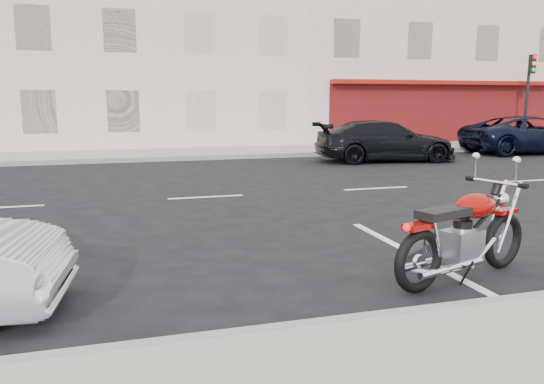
# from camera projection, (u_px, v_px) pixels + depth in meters

# --- Properties ---
(ground) EXTENTS (120.00, 120.00, 0.00)m
(ground) POSITION_uv_depth(u_px,v_px,m) (295.00, 193.00, 11.84)
(ground) COLOR black
(ground) RESTS_ON ground
(sidewalk_far) EXTENTS (80.00, 3.40, 0.15)m
(sidewalk_far) POSITION_uv_depth(u_px,v_px,m) (82.00, 156.00, 18.69)
(sidewalk_far) COLOR gray
(sidewalk_far) RESTS_ON ground
(curb_far) EXTENTS (80.00, 0.12, 0.16)m
(curb_far) POSITION_uv_depth(u_px,v_px,m) (79.00, 162.00, 17.08)
(curb_far) COLOR gray
(curb_far) RESTS_ON ground
(bldg_cream) EXTENTS (12.00, 12.00, 11.50)m
(bldg_cream) POSITION_uv_depth(u_px,v_px,m) (150.00, 22.00, 25.72)
(bldg_cream) COLOR beige
(bldg_cream) RESTS_ON ground
(bldg_corner) EXTENTS (14.00, 12.00, 12.50)m
(bldg_corner) POSITION_uv_depth(u_px,v_px,m) (390.00, 22.00, 29.20)
(bldg_corner) COLOR beige
(bldg_corner) RESTS_ON ground
(traffic_light) EXTENTS (0.26, 0.30, 3.80)m
(traffic_light) POSITION_uv_depth(u_px,v_px,m) (529.00, 88.00, 22.98)
(traffic_light) COLOR black
(traffic_light) RESTS_ON sidewalk_far
(fire_hydrant) EXTENTS (0.20, 0.20, 0.72)m
(fire_hydrant) POSITION_uv_depth(u_px,v_px,m) (494.00, 135.00, 23.08)
(fire_hydrant) COLOR beige
(fire_hydrant) RESTS_ON sidewalk_far
(motorcycle) EXTENTS (2.15, 0.96, 1.11)m
(motorcycle) POSITION_uv_depth(u_px,v_px,m) (505.00, 228.00, 6.48)
(motorcycle) COLOR black
(motorcycle) RESTS_ON ground
(suv_far) EXTENTS (5.26, 2.67, 1.42)m
(suv_far) POSITION_uv_depth(u_px,v_px,m) (529.00, 135.00, 20.37)
(suv_far) COLOR black
(suv_far) RESTS_ON ground
(car_far) EXTENTS (4.89, 2.47, 1.36)m
(car_far) POSITION_uv_depth(u_px,v_px,m) (385.00, 141.00, 17.72)
(car_far) COLOR black
(car_far) RESTS_ON ground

